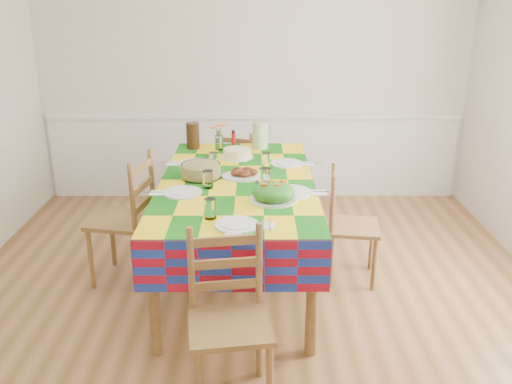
# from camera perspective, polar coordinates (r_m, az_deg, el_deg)

# --- Properties ---
(room) EXTENTS (4.58, 5.08, 2.78)m
(room) POSITION_cam_1_polar(r_m,az_deg,el_deg) (3.31, -0.43, 6.69)
(room) COLOR brown
(room) RESTS_ON ground
(wainscot) EXTENTS (4.41, 0.06, 0.92)m
(wainscot) POSITION_cam_1_polar(r_m,az_deg,el_deg) (5.93, -0.28, 4.06)
(wainscot) COLOR white
(wainscot) RESTS_ON room
(dining_table) EXTENTS (1.14, 2.12, 0.82)m
(dining_table) POSITION_cam_1_polar(r_m,az_deg,el_deg) (4.06, -1.99, 0.08)
(dining_table) COLOR brown
(dining_table) RESTS_ON room
(setting_near_head) EXTENTS (0.43, 0.29, 0.13)m
(setting_near_head) POSITION_cam_1_polar(r_m,az_deg,el_deg) (3.25, -2.95, -2.83)
(setting_near_head) COLOR silver
(setting_near_head) RESTS_ON dining_table
(setting_left_near) EXTENTS (0.49, 0.29, 0.13)m
(setting_left_near) POSITION_cam_1_polar(r_m,az_deg,el_deg) (3.80, -6.84, 0.47)
(setting_left_near) COLOR silver
(setting_left_near) RESTS_ON dining_table
(setting_left_far) EXTENTS (0.49, 0.29, 0.13)m
(setting_left_far) POSITION_cam_1_polar(r_m,az_deg,el_deg) (4.38, -5.88, 3.15)
(setting_left_far) COLOR silver
(setting_left_far) RESTS_ON dining_table
(setting_right_near) EXTENTS (0.54, 0.31, 0.14)m
(setting_right_near) POSITION_cam_1_polar(r_m,az_deg,el_deg) (3.79, 2.77, 0.57)
(setting_right_near) COLOR silver
(setting_right_near) RESTS_ON dining_table
(setting_right_far) EXTENTS (0.49, 0.28, 0.13)m
(setting_right_far) POSITION_cam_1_polar(r_m,az_deg,el_deg) (4.36, 2.57, 3.14)
(setting_right_far) COLOR silver
(setting_right_far) RESTS_ON dining_table
(meat_platter) EXTENTS (0.34, 0.25, 0.07)m
(meat_platter) POSITION_cam_1_polar(r_m,az_deg,el_deg) (4.07, -1.27, 1.94)
(meat_platter) COLOR silver
(meat_platter) RESTS_ON dining_table
(salad_platter) EXTENTS (0.32, 0.32, 0.13)m
(salad_platter) POSITION_cam_1_polar(r_m,az_deg,el_deg) (3.60, 1.88, -0.10)
(salad_platter) COLOR silver
(salad_platter) RESTS_ON dining_table
(pasta_bowl) EXTENTS (0.30, 0.30, 0.11)m
(pasta_bowl) POSITION_cam_1_polar(r_m,az_deg,el_deg) (4.08, -5.82, 2.24)
(pasta_bowl) COLOR white
(pasta_bowl) RESTS_ON dining_table
(cake) EXTENTS (0.27, 0.27, 0.08)m
(cake) POSITION_cam_1_polar(r_m,az_deg,el_deg) (4.58, -1.99, 4.09)
(cake) COLOR silver
(cake) RESTS_ON dining_table
(serving_utensils) EXTENTS (0.14, 0.32, 0.01)m
(serving_utensils) POSITION_cam_1_polar(r_m,az_deg,el_deg) (3.95, 0.66, 1.00)
(serving_utensils) COLOR black
(serving_utensils) RESTS_ON dining_table
(flower_vase) EXTENTS (0.15, 0.12, 0.24)m
(flower_vase) POSITION_cam_1_polar(r_m,az_deg,el_deg) (4.82, -3.91, 5.64)
(flower_vase) COLOR white
(flower_vase) RESTS_ON dining_table
(hot_sauce) EXTENTS (0.04, 0.04, 0.16)m
(hot_sauce) POSITION_cam_1_polar(r_m,az_deg,el_deg) (4.90, -2.38, 5.63)
(hot_sauce) COLOR #BA110E
(hot_sauce) RESTS_ON dining_table
(green_pitcher) EXTENTS (0.14, 0.14, 0.24)m
(green_pitcher) POSITION_cam_1_polar(r_m,az_deg,el_deg) (4.85, 0.46, 6.01)
(green_pitcher) COLOR #A7C48A
(green_pitcher) RESTS_ON dining_table
(tea_pitcher) EXTENTS (0.12, 0.12, 0.23)m
(tea_pitcher) POSITION_cam_1_polar(r_m,az_deg,el_deg) (4.88, -6.66, 5.92)
(tea_pitcher) COLOR black
(tea_pitcher) RESTS_ON dining_table
(name_card) EXTENTS (0.09, 0.03, 0.02)m
(name_card) POSITION_cam_1_polar(r_m,az_deg,el_deg) (3.07, -2.41, -4.60)
(name_card) COLOR silver
(name_card) RESTS_ON dining_table
(chair_near) EXTENTS (0.49, 0.47, 0.97)m
(chair_near) POSITION_cam_1_polar(r_m,az_deg,el_deg) (2.97, -2.88, -13.34)
(chair_near) COLOR brown
(chair_near) RESTS_ON room
(chair_far) EXTENTS (0.50, 0.49, 0.89)m
(chair_far) POSITION_cam_1_polar(r_m,az_deg,el_deg) (5.42, -1.66, 1.98)
(chair_far) COLOR brown
(chair_far) RESTS_ON room
(chair_left) EXTENTS (0.50, 0.52, 1.02)m
(chair_left) POSITION_cam_1_polar(r_m,az_deg,el_deg) (4.25, -13.44, -2.88)
(chair_left) COLOR brown
(chair_left) RESTS_ON room
(chair_right) EXTENTS (0.43, 0.45, 0.90)m
(chair_right) POSITION_cam_1_polar(r_m,az_deg,el_deg) (4.23, 9.68, -3.57)
(chair_right) COLOR brown
(chair_right) RESTS_ON room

